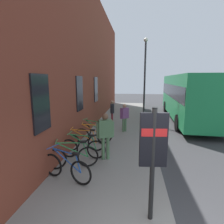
# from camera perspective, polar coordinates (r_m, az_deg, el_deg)

# --- Properties ---
(ground) EXTENTS (60.00, 60.00, 0.00)m
(ground) POSITION_cam_1_polar(r_m,az_deg,el_deg) (9.38, 18.87, -9.28)
(ground) COLOR #38383A
(sidewalk_pavement) EXTENTS (24.00, 3.50, 0.12)m
(sidewalk_pavement) POSITION_cam_1_polar(r_m,az_deg,el_deg) (11.11, 2.72, -5.35)
(sidewalk_pavement) COLOR gray
(sidewalk_pavement) RESTS_ON ground
(station_facade) EXTENTS (22.00, 0.65, 8.48)m
(station_facade) POSITION_cam_1_polar(r_m,az_deg,el_deg) (12.07, -6.81, 15.84)
(station_facade) COLOR brown
(station_facade) RESTS_ON ground
(bicycle_end_of_row) EXTENTS (0.71, 1.69, 0.97)m
(bicycle_end_of_row) POSITION_cam_1_polar(r_m,az_deg,el_deg) (5.66, -14.23, -16.73)
(bicycle_end_of_row) COLOR black
(bicycle_end_of_row) RESTS_ON sidewalk_pavement
(bicycle_far_end) EXTENTS (0.67, 1.71, 0.97)m
(bicycle_far_end) POSITION_cam_1_polar(r_m,az_deg,el_deg) (6.31, -12.44, -13.71)
(bicycle_far_end) COLOR black
(bicycle_far_end) RESTS_ON sidewalk_pavement
(bicycle_by_door) EXTENTS (0.48, 1.77, 0.97)m
(bicycle_by_door) POSITION_cam_1_polar(r_m,az_deg,el_deg) (6.98, -9.25, -11.20)
(bicycle_by_door) COLOR black
(bicycle_by_door) RESTS_ON sidewalk_pavement
(bicycle_beside_lamp) EXTENTS (0.48, 1.77, 0.97)m
(bicycle_beside_lamp) POSITION_cam_1_polar(r_m,az_deg,el_deg) (7.63, -8.84, -9.30)
(bicycle_beside_lamp) COLOR black
(bicycle_beside_lamp) RESTS_ON sidewalk_pavement
(bicycle_nearest_sign) EXTENTS (0.48, 1.76, 0.97)m
(bicycle_nearest_sign) POSITION_cam_1_polar(r_m,az_deg,el_deg) (8.43, -5.96, -7.32)
(bicycle_nearest_sign) COLOR black
(bicycle_nearest_sign) RESTS_ON sidewalk_pavement
(bicycle_under_window) EXTENTS (0.65, 1.71, 0.97)m
(bicycle_under_window) POSITION_cam_1_polar(r_m,az_deg,el_deg) (9.12, -5.71, -5.95)
(bicycle_under_window) COLOR black
(bicycle_under_window) RESTS_ON sidewalk_pavement
(transit_info_sign) EXTENTS (0.14, 0.56, 2.40)m
(transit_info_sign) POSITION_cam_1_polar(r_m,az_deg,el_deg) (3.74, 12.87, -10.83)
(transit_info_sign) COLOR black
(transit_info_sign) RESTS_ON sidewalk_pavement
(city_bus) EXTENTS (10.61, 3.02, 3.35)m
(city_bus) POSITION_cam_1_polar(r_m,az_deg,el_deg) (14.72, 22.82, 5.07)
(city_bus) COLOR #1E8C4C
(city_bus) RESTS_ON ground
(pedestrian_crossing_street) EXTENTS (0.59, 0.31, 1.58)m
(pedestrian_crossing_street) POSITION_cam_1_polar(r_m,az_deg,el_deg) (11.75, 0.05, 0.65)
(pedestrian_crossing_street) COLOR maroon
(pedestrian_crossing_street) RESTS_ON sidewalk_pavement
(pedestrian_by_facade) EXTENTS (0.41, 0.62, 1.73)m
(pedestrian_by_facade) POSITION_cam_1_polar(r_m,az_deg,el_deg) (6.60, -2.11, -6.22)
(pedestrian_by_facade) COLOR #4C724C
(pedestrian_by_facade) RESTS_ON sidewalk_pavement
(pedestrian_near_bus) EXTENTS (0.47, 0.49, 1.58)m
(pedestrian_near_bus) POSITION_cam_1_polar(r_m,az_deg,el_deg) (10.16, 3.95, -0.91)
(pedestrian_near_bus) COLOR #4C724C
(pedestrian_near_bus) RESTS_ON sidewalk_pavement
(street_lamp) EXTENTS (0.28, 0.28, 5.61)m
(street_lamp) POSITION_cam_1_polar(r_m,az_deg,el_deg) (12.62, 10.32, 11.77)
(street_lamp) COLOR #333338
(street_lamp) RESTS_ON sidewalk_pavement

